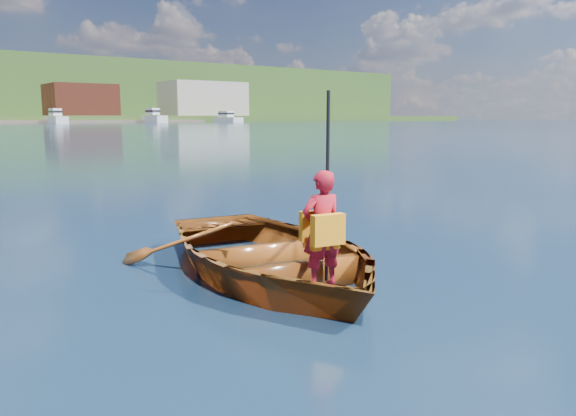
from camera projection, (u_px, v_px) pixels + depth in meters
name	position (u px, v px, depth m)	size (l,w,h in m)	color
ground	(292.00, 259.00, 7.06)	(600.00, 600.00, 0.00)	#152C3E
rowboat	(269.00, 253.00, 6.29)	(3.42, 4.36, 0.82)	#79370C
child_paddler	(322.00, 229.00, 5.50)	(0.46, 0.38, 1.93)	#B01527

